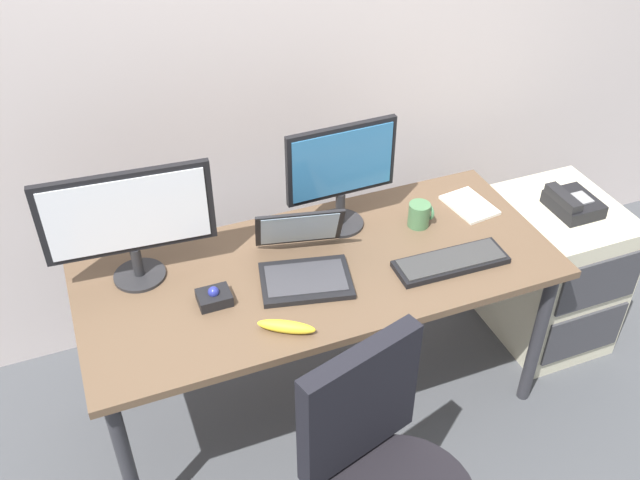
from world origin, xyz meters
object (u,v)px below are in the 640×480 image
(laptop, at_px, (303,261))
(coffee_mug, at_px, (420,215))
(file_cabinet, at_px, (553,272))
(desk_phone, at_px, (572,203))
(monitor_main, at_px, (128,219))
(trackball_mouse, at_px, (214,297))
(paper_notepad, at_px, (469,205))
(monitor_side, at_px, (341,170))
(keyboard, at_px, (451,262))
(banana, at_px, (286,327))

(laptop, xyz_separation_m, coffee_mug, (0.51, 0.10, -0.00))
(file_cabinet, xyz_separation_m, desk_phone, (-0.01, -0.02, 0.37))
(file_cabinet, relative_size, monitor_main, 1.19)
(trackball_mouse, height_order, paper_notepad, trackball_mouse)
(monitor_side, bearing_deg, paper_notepad, -8.26)
(monitor_main, xyz_separation_m, coffee_mug, (1.05, -0.08, -0.20))
(keyboard, bearing_deg, paper_notepad, 49.01)
(keyboard, bearing_deg, monitor_side, 126.68)
(monitor_main, bearing_deg, coffee_mug, -4.60)
(monitor_main, xyz_separation_m, banana, (0.39, -0.44, -0.23))
(banana, bearing_deg, paper_notepad, 23.26)
(monitor_side, bearing_deg, banana, -129.35)
(coffee_mug, bearing_deg, file_cabinet, -7.44)
(coffee_mug, relative_size, banana, 0.50)
(monitor_main, height_order, banana, monitor_main)
(desk_phone, relative_size, paper_notepad, 0.96)
(file_cabinet, distance_m, keyboard, 0.77)
(monitor_side, height_order, trackball_mouse, monitor_side)
(trackball_mouse, distance_m, banana, 0.28)
(trackball_mouse, xyz_separation_m, banana, (0.18, -0.22, -0.00))
(trackball_mouse, bearing_deg, banana, -50.53)
(keyboard, height_order, trackball_mouse, trackball_mouse)
(laptop, relative_size, trackball_mouse, 3.52)
(file_cabinet, distance_m, laptop, 1.22)
(file_cabinet, xyz_separation_m, paper_notepad, (-0.40, 0.12, 0.37))
(trackball_mouse, relative_size, coffee_mug, 1.15)
(monitor_main, distance_m, paper_notepad, 1.32)
(trackball_mouse, distance_m, paper_notepad, 1.10)
(file_cabinet, xyz_separation_m, trackball_mouse, (-1.48, -0.05, 0.39))
(file_cabinet, height_order, banana, banana)
(coffee_mug, bearing_deg, banana, -151.82)
(monitor_side, relative_size, coffee_mug, 4.43)
(keyboard, bearing_deg, banana, -171.34)
(file_cabinet, distance_m, monitor_side, 1.13)
(desk_phone, bearing_deg, trackball_mouse, -178.56)
(coffee_mug, xyz_separation_m, banana, (-0.66, -0.35, -0.03))
(monitor_main, bearing_deg, trackball_mouse, -46.73)
(keyboard, distance_m, laptop, 0.53)
(desk_phone, height_order, coffee_mug, coffee_mug)
(keyboard, bearing_deg, laptop, 162.86)
(coffee_mug, bearing_deg, keyboard, -91.55)
(file_cabinet, relative_size, paper_notepad, 3.24)
(laptop, distance_m, banana, 0.30)
(monitor_side, relative_size, paper_notepad, 2.04)
(keyboard, height_order, banana, banana)
(coffee_mug, distance_m, banana, 0.75)
(desk_phone, bearing_deg, monitor_main, 173.73)
(file_cabinet, bearing_deg, desk_phone, -116.78)
(monitor_side, height_order, paper_notepad, monitor_side)
(keyboard, relative_size, paper_notepad, 1.99)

